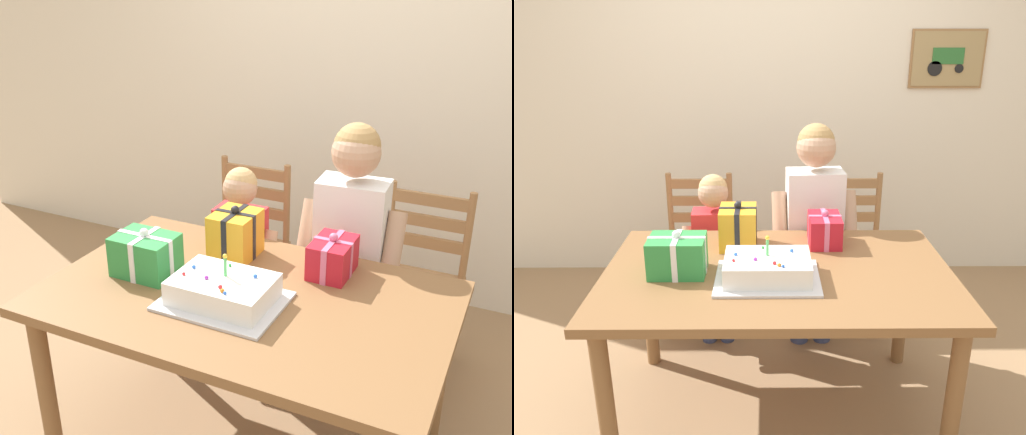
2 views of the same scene
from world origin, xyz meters
TOP-DOWN VIEW (x-y plane):
  - ground_plane at (0.00, 0.00)m, footprint 20.00×20.00m
  - back_wall at (0.00, 1.67)m, footprint 6.40×0.11m
  - dining_table at (0.00, 0.00)m, footprint 1.53×0.96m
  - birthday_cake at (-0.05, -0.09)m, footprint 0.44×0.34m
  - gift_box_red_large at (-0.19, 0.27)m, footprint 0.18×0.21m
  - gift_box_beside_cake at (0.23, 0.30)m, footprint 0.16×0.22m
  - gift_box_corner_small at (-0.43, -0.02)m, footprint 0.25×0.19m
  - chair_left at (-0.47, 0.90)m, footprint 0.42×0.42m
  - chair_right at (0.47, 0.90)m, footprint 0.42×0.42m
  - child_older at (0.21, 0.61)m, footprint 0.48×0.28m
  - child_younger at (-0.34, 0.61)m, footprint 0.37×0.22m

SIDE VIEW (x-z plane):
  - ground_plane at x=0.00m, z-range 0.00..0.00m
  - chair_left at x=-0.47m, z-range 0.01..0.93m
  - chair_right at x=0.47m, z-range 0.01..0.93m
  - child_younger at x=-0.34m, z-range 0.11..1.14m
  - dining_table at x=0.00m, z-range 0.29..1.04m
  - child_older at x=0.21m, z-range 0.14..1.44m
  - birthday_cake at x=-0.05m, z-range 0.71..0.90m
  - gift_box_beside_cake at x=0.23m, z-range 0.74..0.92m
  - gift_box_corner_small at x=-0.43m, z-range 0.74..0.94m
  - gift_box_red_large at x=-0.19m, z-range 0.74..0.97m
  - back_wall at x=0.00m, z-range 0.00..2.60m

